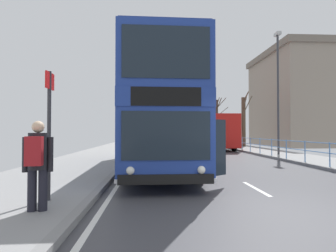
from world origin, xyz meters
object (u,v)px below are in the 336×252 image
(bus_stop_sign_near, at_px, (49,121))
(bare_tree_far_00, at_px, (244,121))
(street_lamp_far_side, at_px, (278,84))
(pedestrian_with_backpack, at_px, (37,159))
(bare_tree_far_02, at_px, (217,120))
(background_bus_far_lane, at_px, (212,131))
(double_decker_bus_main, at_px, (158,115))
(bare_tree_far_01, at_px, (206,123))
(background_building_00, at_px, (322,99))

(bus_stop_sign_near, relative_size, bare_tree_far_00, 0.51)
(bus_stop_sign_near, xyz_separation_m, street_lamp_far_side, (10.53, 11.87, 2.97))
(pedestrian_with_backpack, distance_m, bare_tree_far_02, 32.97)
(street_lamp_far_side, xyz_separation_m, bare_tree_far_02, (0.18, 18.41, -1.58))
(background_bus_far_lane, bearing_deg, street_lamp_far_side, -72.38)
(double_decker_bus_main, bearing_deg, pedestrian_with_backpack, -109.15)
(bus_stop_sign_near, bearing_deg, bare_tree_far_01, 73.92)
(double_decker_bus_main, distance_m, street_lamp_far_side, 10.39)
(bare_tree_far_00, bearing_deg, background_building_00, 20.88)
(double_decker_bus_main, height_order, background_bus_far_lane, double_decker_bus_main)
(background_bus_far_lane, xyz_separation_m, background_building_00, (14.43, 5.69, 3.88))
(background_bus_far_lane, bearing_deg, double_decker_bus_main, -110.84)
(pedestrian_with_backpack, bearing_deg, bare_tree_far_00, 63.27)
(street_lamp_far_side, bearing_deg, pedestrian_with_backpack, -129.31)
(double_decker_bus_main, height_order, bare_tree_far_00, bare_tree_far_00)
(pedestrian_with_backpack, height_order, bare_tree_far_02, bare_tree_far_02)
(bare_tree_far_01, bearing_deg, double_decker_bus_main, -104.76)
(bare_tree_far_00, xyz_separation_m, bare_tree_far_02, (-0.78, 8.54, 0.45))
(bare_tree_far_02, bearing_deg, bus_stop_sign_near, -109.47)
(bare_tree_far_02, bearing_deg, bare_tree_far_01, 93.65)
(pedestrian_with_backpack, height_order, street_lamp_far_side, street_lamp_far_side)
(background_bus_far_lane, xyz_separation_m, bare_tree_far_02, (2.81, 10.10, 1.54))
(bus_stop_sign_near, bearing_deg, bare_tree_far_02, 70.53)
(bare_tree_far_01, xyz_separation_m, bare_tree_far_02, (0.36, -5.62, 0.25))
(street_lamp_far_side, bearing_deg, bare_tree_far_02, 89.45)
(background_building_00, bearing_deg, bare_tree_far_02, 159.21)
(pedestrian_with_backpack, height_order, bare_tree_far_01, bare_tree_far_01)
(street_lamp_far_side, relative_size, bare_tree_far_02, 1.33)
(background_bus_far_lane, relative_size, bare_tree_far_01, 1.65)
(background_bus_far_lane, relative_size, bare_tree_far_02, 1.59)
(background_building_00, bearing_deg, street_lamp_far_side, -130.11)
(background_bus_far_lane, relative_size, street_lamp_far_side, 1.20)
(pedestrian_with_backpack, relative_size, street_lamp_far_side, 0.21)
(bus_stop_sign_near, distance_m, bare_tree_far_01, 37.37)
(bus_stop_sign_near, distance_m, bare_tree_far_02, 32.15)
(bare_tree_far_02, bearing_deg, pedestrian_with_backpack, -108.80)
(double_decker_bus_main, xyz_separation_m, bus_stop_sign_near, (-2.43, -5.84, -0.51))
(bare_tree_far_01, xyz_separation_m, background_building_00, (11.97, -10.03, 2.58))
(pedestrian_with_backpack, bearing_deg, double_decker_bus_main, 70.85)
(background_bus_far_lane, distance_m, bare_tree_far_01, 15.96)
(bare_tree_far_01, distance_m, bare_tree_far_02, 5.63)
(double_decker_bus_main, height_order, street_lamp_far_side, street_lamp_far_side)
(background_bus_far_lane, bearing_deg, bare_tree_far_02, 74.42)
(bare_tree_far_01, height_order, bare_tree_far_02, bare_tree_far_02)
(bus_stop_sign_near, bearing_deg, bare_tree_far_00, 62.15)
(bus_stop_sign_near, bearing_deg, background_bus_far_lane, 68.64)
(bare_tree_far_00, bearing_deg, bare_tree_far_01, 94.58)
(bus_stop_sign_near, relative_size, bare_tree_far_02, 0.45)
(bare_tree_far_02, bearing_deg, bare_tree_far_00, -84.80)
(background_bus_far_lane, distance_m, pedestrian_with_backpack, 22.45)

